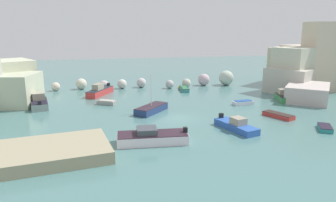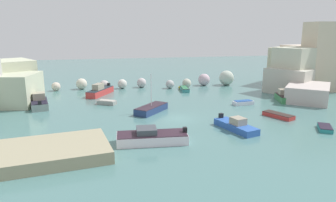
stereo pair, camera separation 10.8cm
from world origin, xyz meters
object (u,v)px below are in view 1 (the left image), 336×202
at_px(moored_boat_0, 39,103).
at_px(moored_boat_5, 100,91).
at_px(moored_boat_1, 243,103).
at_px(moored_boat_7, 325,128).
at_px(moored_boat_2, 152,137).
at_px(stone_dock, 49,152).
at_px(moored_boat_10, 0,162).
at_px(moored_boat_6, 151,109).
at_px(moored_boat_9, 284,97).
at_px(moored_boat_11, 107,102).
at_px(moored_boat_3, 184,89).
at_px(moored_boat_4, 236,126).
at_px(moored_boat_8, 278,115).
at_px(channel_buoy, 180,87).

bearing_deg(moored_boat_0, moored_boat_5, -61.89).
relative_size(moored_boat_1, moored_boat_7, 1.06).
bearing_deg(moored_boat_5, moored_boat_2, 39.27).
xyz_separation_m(stone_dock, moored_boat_10, (-3.47, -0.72, -0.19)).
relative_size(moored_boat_6, moored_boat_10, 1.29).
distance_m(moored_boat_9, moored_boat_11, 25.79).
bearing_deg(moored_boat_7, moored_boat_1, 46.28).
bearing_deg(moored_boat_3, moored_boat_0, 114.62).
bearing_deg(moored_boat_4, stone_dock, -95.01).
bearing_deg(moored_boat_11, moored_boat_2, 133.62).
height_order(stone_dock, moored_boat_2, moored_boat_2).
height_order(stone_dock, moored_boat_8, stone_dock).
distance_m(moored_boat_4, moored_boat_8, 7.74).
height_order(moored_boat_5, moored_boat_9, moored_boat_5).
bearing_deg(moored_boat_3, moored_boat_5, 98.99).
distance_m(channel_buoy, moored_boat_3, 1.99).
relative_size(moored_boat_5, moored_boat_10, 1.59).
relative_size(moored_boat_4, moored_boat_6, 1.08).
relative_size(moored_boat_4, moored_boat_5, 0.88).
relative_size(moored_boat_7, moored_boat_9, 0.65).
relative_size(moored_boat_4, moored_boat_9, 1.30).
distance_m(stone_dock, moored_boat_9, 34.00).
bearing_deg(stone_dock, moored_boat_8, 14.97).
distance_m(moored_boat_3, moored_boat_10, 34.14).
height_order(moored_boat_1, moored_boat_9, moored_boat_9).
height_order(stone_dock, moored_boat_6, moored_boat_6).
distance_m(moored_boat_5, moored_boat_10, 26.73).
xyz_separation_m(moored_boat_0, moored_boat_5, (8.11, 6.57, -0.03)).
relative_size(moored_boat_2, moored_boat_10, 1.66).
xyz_separation_m(channel_buoy, moored_boat_8, (6.85, -20.50, 0.01)).
distance_m(moored_boat_1, moored_boat_11, 19.19).
height_order(moored_boat_2, moored_boat_6, moored_boat_6).
bearing_deg(channel_buoy, moored_boat_1, -67.49).
xyz_separation_m(channel_buoy, moored_boat_6, (-7.65, -14.77, 0.20)).
xyz_separation_m(channel_buoy, moored_boat_3, (0.32, -1.96, 0.07)).
relative_size(moored_boat_2, moored_boat_11, 2.37).
relative_size(channel_buoy, moored_boat_8, 0.12).
bearing_deg(moored_boat_11, moored_boat_7, 174.11).
distance_m(moored_boat_5, moored_boat_6, 13.86).
height_order(channel_buoy, moored_boat_8, moored_boat_8).
xyz_separation_m(moored_boat_1, moored_boat_11, (-18.69, 4.35, 0.01)).
height_order(moored_boat_1, moored_boat_5, moored_boat_5).
bearing_deg(moored_boat_11, moored_boat_6, 165.64).
bearing_deg(moored_boat_4, moored_boat_3, 162.98).
height_order(moored_boat_4, moored_boat_5, moored_boat_5).
relative_size(moored_boat_1, moored_boat_9, 0.68).
xyz_separation_m(moored_boat_0, moored_boat_10, (0.21, -18.97, -0.36)).
bearing_deg(moored_boat_9, channel_buoy, 61.03).
height_order(channel_buoy, moored_boat_1, moored_boat_1).
relative_size(moored_boat_7, moored_boat_8, 0.71).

